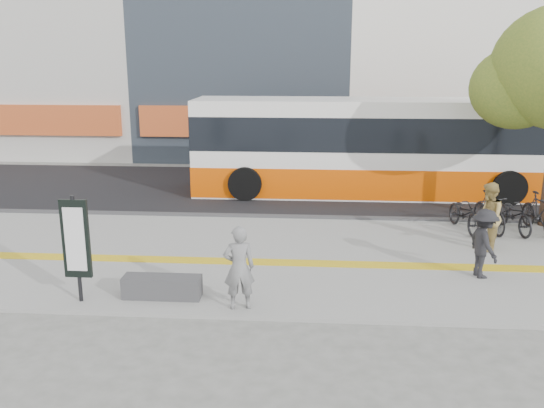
# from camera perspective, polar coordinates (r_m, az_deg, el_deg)

# --- Properties ---
(ground) EXTENTS (120.00, 120.00, 0.00)m
(ground) POSITION_cam_1_polar(r_m,az_deg,el_deg) (12.95, 1.90, -7.74)
(ground) COLOR #5F5F5A
(ground) RESTS_ON ground
(sidewalk) EXTENTS (40.00, 7.00, 0.08)m
(sidewalk) POSITION_cam_1_polar(r_m,az_deg,el_deg) (14.33, 2.14, -5.32)
(sidewalk) COLOR gray
(sidewalk) RESTS_ON ground
(tactile_strip) EXTENTS (40.00, 0.45, 0.01)m
(tactile_strip) POSITION_cam_1_polar(r_m,az_deg,el_deg) (13.85, 2.07, -5.85)
(tactile_strip) COLOR gold
(tactile_strip) RESTS_ON sidewalk
(street) EXTENTS (40.00, 8.00, 0.06)m
(street) POSITION_cam_1_polar(r_m,az_deg,el_deg) (21.54, 2.87, 1.43)
(street) COLOR black
(street) RESTS_ON ground
(curb) EXTENTS (40.00, 0.25, 0.14)m
(curb) POSITION_cam_1_polar(r_m,az_deg,el_deg) (17.66, 2.56, -1.38)
(curb) COLOR #39393B
(curb) RESTS_ON ground
(bench) EXTENTS (1.60, 0.45, 0.45)m
(bench) POSITION_cam_1_polar(r_m,az_deg,el_deg) (12.11, -10.85, -8.08)
(bench) COLOR #39393B
(bench) RESTS_ON sidewalk
(signboard) EXTENTS (0.55, 0.10, 2.20)m
(signboard) POSITION_cam_1_polar(r_m,az_deg,el_deg) (11.99, -18.89, -3.44)
(signboard) COLOR black
(signboard) RESTS_ON sidewalk
(bus) EXTENTS (12.64, 3.00, 3.37)m
(bus) POSITION_cam_1_polar(r_m,az_deg,el_deg) (20.84, 9.92, 5.31)
(bus) COLOR white
(bus) RESTS_ON street
(bicycle_row) EXTENTS (3.75, 1.99, 1.11)m
(bicycle_row) POSITION_cam_1_polar(r_m,az_deg,el_deg) (17.49, 22.92, -0.89)
(bicycle_row) COLOR black
(bicycle_row) RESTS_ON sidewalk
(seated_woman) EXTENTS (0.69, 0.52, 1.68)m
(seated_woman) POSITION_cam_1_polar(r_m,az_deg,el_deg) (11.20, -3.29, -6.32)
(seated_woman) COLOR black
(seated_woman) RESTS_ON sidewalk
(pedestrian_tan) EXTENTS (0.86, 1.00, 1.76)m
(pedestrian_tan) POSITION_cam_1_polar(r_m,az_deg,el_deg) (15.47, 20.63, -1.20)
(pedestrian_tan) COLOR #A1874A
(pedestrian_tan) RESTS_ON sidewalk
(pedestrian_dark) EXTENTS (0.78, 1.11, 1.57)m
(pedestrian_dark) POSITION_cam_1_polar(r_m,az_deg,el_deg) (13.60, 20.28, -3.69)
(pedestrian_dark) COLOR black
(pedestrian_dark) RESTS_ON sidewalk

